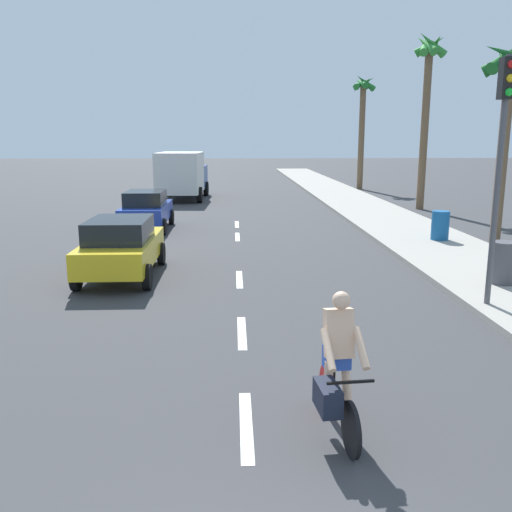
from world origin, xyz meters
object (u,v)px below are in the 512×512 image
Objects in this scene: cyclist at (336,372)px; delivery_truck at (182,174)px; palm_tree_distant at (362,108)px; traffic_signal at (502,138)px; trash_bin_far at (440,225)px; palm_tree_far at (427,82)px; palm_tree_mid at (508,87)px; trash_bin_near at (503,263)px; parked_car_yellow at (121,246)px; parked_car_blue at (146,209)px.

cyclist is 0.29× the size of delivery_truck.
delivery_truck is 14.34m from palm_tree_distant.
traffic_signal reaches higher than trash_bin_far.
palm_tree_far is 8.75× the size of trash_bin_far.
palm_tree_mid is 0.86× the size of palm_tree_distant.
palm_tree_mid is at bearing 66.01° from trash_bin_near.
cyclist reaches higher than parked_car_yellow.
palm_tree_far is 11.30m from trash_bin_far.
palm_tree_far is (13.13, 6.06, 5.47)m from parked_car_blue.
palm_tree_mid is 7.90m from trash_bin_near.
delivery_truck is at bearing 129.58° from palm_tree_mid.
parked_car_blue is 22.21m from palm_tree_distant.
trash_bin_far is (5.94, 12.44, -0.19)m from cyclist.
parked_car_yellow is at bearing 158.92° from traffic_signal.
traffic_signal is (8.44, -22.23, 2.10)m from delivery_truck.
delivery_truck reaches higher than trash_bin_far.
parked_car_yellow is 28.49m from palm_tree_distant.
traffic_signal is at bearing -123.88° from trash_bin_near.
trash_bin_far is at bearing -95.30° from palm_tree_distant.
palm_tree_far reaches higher than parked_car_blue.
traffic_signal is (-3.72, -7.52, -1.65)m from palm_tree_mid.
palm_tree_mid reaches higher than trash_bin_far.
palm_tree_far reaches higher than palm_tree_mid.
parked_car_blue is at bearing -125.53° from palm_tree_distant.
cyclist is 9.14m from parked_car_yellow.
palm_tree_distant is (12.16, 6.34, 4.19)m from delivery_truck.
parked_car_blue is at bearing 93.63° from parked_car_yellow.
parked_car_yellow is 13.56m from palm_tree_mid.
palm_tree_mid is at bearing -89.99° from palm_tree_distant.
trash_bin_far is at bearing 179.64° from palm_tree_mid.
palm_tree_distant is 7.84× the size of trash_bin_near.
traffic_signal is 5.08× the size of trash_bin_near.
parked_car_yellow reaches higher than trash_bin_far.
traffic_signal reaches higher than parked_car_yellow.
delivery_truck is 0.73× the size of palm_tree_far.
traffic_signal is at bearing -97.41° from palm_tree_distant.
parked_car_yellow is 4.06× the size of trash_bin_far.
palm_tree_mid is at bearing -47.72° from delivery_truck.
cyclist is at bearing -78.36° from delivery_truck.
palm_tree_mid reaches higher than parked_car_blue.
trash_bin_near is (-2.61, -26.92, -5.04)m from palm_tree_distant.
traffic_signal is at bearing -116.32° from palm_tree_mid.
delivery_truck is 23.87m from traffic_signal.
palm_tree_far is 17.72m from traffic_signal.
parked_car_yellow is 0.46× the size of palm_tree_far.
parked_car_blue is (-4.70, 15.84, 0.01)m from cyclist.
trash_bin_near is at bearing -101.57° from palm_tree_far.
palm_tree_distant is (12.07, 25.35, 4.85)m from parked_car_yellow.
parked_car_yellow is at bearing -132.48° from palm_tree_far.
trash_bin_far is (-1.96, 0.01, -4.61)m from palm_tree_mid.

